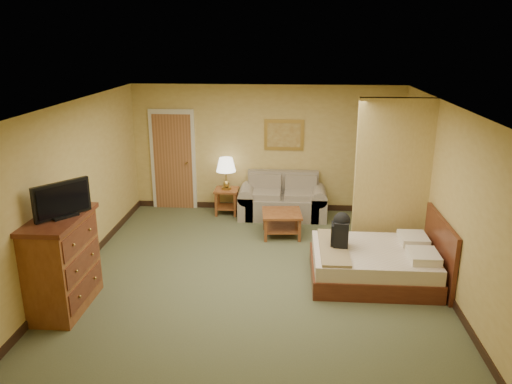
# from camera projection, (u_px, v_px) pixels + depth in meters

# --- Properties ---
(floor) EXTENTS (6.00, 6.00, 0.00)m
(floor) POSITION_uv_depth(u_px,v_px,m) (256.00, 272.00, 7.75)
(floor) COLOR #4F5537
(floor) RESTS_ON ground
(ceiling) EXTENTS (6.00, 6.00, 0.00)m
(ceiling) POSITION_uv_depth(u_px,v_px,m) (256.00, 104.00, 6.97)
(ceiling) COLOR white
(ceiling) RESTS_ON back_wall
(back_wall) EXTENTS (5.50, 0.02, 2.60)m
(back_wall) POSITION_uv_depth(u_px,v_px,m) (267.00, 149.00, 10.22)
(back_wall) COLOR tan
(back_wall) RESTS_ON floor
(left_wall) EXTENTS (0.02, 6.00, 2.60)m
(left_wall) POSITION_uv_depth(u_px,v_px,m) (75.00, 189.00, 7.55)
(left_wall) COLOR tan
(left_wall) RESTS_ON floor
(right_wall) EXTENTS (0.02, 6.00, 2.60)m
(right_wall) POSITION_uv_depth(u_px,v_px,m) (446.00, 197.00, 7.17)
(right_wall) COLOR tan
(right_wall) RESTS_ON floor
(partition) EXTENTS (1.20, 0.15, 2.60)m
(partition) POSITION_uv_depth(u_px,v_px,m) (392.00, 178.00, 8.09)
(partition) COLOR tan
(partition) RESTS_ON floor
(door) EXTENTS (0.94, 0.16, 2.10)m
(door) POSITION_uv_depth(u_px,v_px,m) (173.00, 160.00, 10.40)
(door) COLOR beige
(door) RESTS_ON floor
(baseboard) EXTENTS (5.50, 0.02, 0.12)m
(baseboard) POSITION_uv_depth(u_px,v_px,m) (266.00, 206.00, 10.58)
(baseboard) COLOR black
(baseboard) RESTS_ON floor
(loveseat) EXTENTS (1.75, 0.81, 0.89)m
(loveseat) POSITION_uv_depth(u_px,v_px,m) (283.00, 203.00, 10.09)
(loveseat) COLOR gray
(loveseat) RESTS_ON floor
(side_table) EXTENTS (0.48, 0.48, 0.53)m
(side_table) POSITION_uv_depth(u_px,v_px,m) (227.00, 197.00, 10.22)
(side_table) COLOR brown
(side_table) RESTS_ON floor
(table_lamp) EXTENTS (0.40, 0.40, 0.65)m
(table_lamp) POSITION_uv_depth(u_px,v_px,m) (226.00, 166.00, 10.02)
(table_lamp) COLOR #A4853C
(table_lamp) RESTS_ON side_table
(coffee_table) EXTENTS (0.76, 0.76, 0.45)m
(coffee_table) POSITION_uv_depth(u_px,v_px,m) (282.00, 219.00, 9.10)
(coffee_table) COLOR brown
(coffee_table) RESTS_ON floor
(wall_picture) EXTENTS (0.80, 0.04, 0.62)m
(wall_picture) POSITION_uv_depth(u_px,v_px,m) (284.00, 135.00, 10.08)
(wall_picture) COLOR #B78E3F
(wall_picture) RESTS_ON back_wall
(dresser) EXTENTS (0.64, 1.22, 1.30)m
(dresser) POSITION_uv_depth(u_px,v_px,m) (62.00, 263.00, 6.57)
(dresser) COLOR brown
(dresser) RESTS_ON floor
(tv) EXTENTS (0.50, 0.64, 0.46)m
(tv) POSITION_uv_depth(u_px,v_px,m) (62.00, 201.00, 6.30)
(tv) COLOR black
(tv) RESTS_ON dresser
(bed) EXTENTS (1.89, 1.53, 0.99)m
(bed) POSITION_uv_depth(u_px,v_px,m) (377.00, 263.00, 7.45)
(bed) COLOR #4E1F12
(bed) RESTS_ON floor
(backpack) EXTENTS (0.25, 0.34, 0.55)m
(backpack) POSITION_uv_depth(u_px,v_px,m) (341.00, 229.00, 7.38)
(backpack) COLOR black
(backpack) RESTS_ON bed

